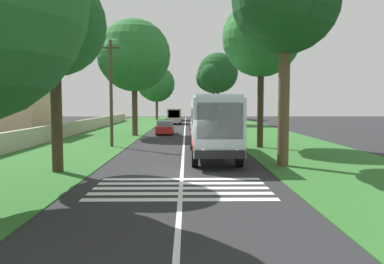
{
  "coord_description": "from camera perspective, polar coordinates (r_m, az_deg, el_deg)",
  "views": [
    {
      "loc": [
        -18.32,
        -0.22,
        3.28
      ],
      "look_at": [
        4.44,
        -0.54,
        1.6
      ],
      "focal_mm": 36.38,
      "sensor_mm": 36.0,
      "label": 1
    }
  ],
  "objects": [
    {
      "name": "centre_line",
      "position": [
        33.48,
        -1.18,
        -1.4
      ],
      "size": [
        110.0,
        0.16,
        0.01
      ],
      "primitive_type": "cube",
      "color": "silver",
      "rests_on": "ground"
    },
    {
      "name": "roadside_tree_right_1",
      "position": [
        29.28,
        9.73,
        13.08
      ],
      "size": [
        7.17,
        5.77,
        10.81
      ],
      "color": "#3D2D1E",
      "rests_on": "grass_verge_right"
    },
    {
      "name": "trailing_car_1",
      "position": [
        49.03,
        0.75,
        1.16
      ],
      "size": [
        4.3,
        1.78,
        1.43
      ],
      "color": "#B7A893",
      "rests_on": "ground"
    },
    {
      "name": "coach_bus",
      "position": [
        23.86,
        2.99,
        1.49
      ],
      "size": [
        11.16,
        2.62,
        3.73
      ],
      "color": "silver",
      "rests_on": "ground"
    },
    {
      "name": "trailing_car_2",
      "position": [
        54.91,
        0.97,
        1.49
      ],
      "size": [
        4.3,
        1.78,
        1.43
      ],
      "color": "#B21E1E",
      "rests_on": "ground"
    },
    {
      "name": "roadside_tree_right_3",
      "position": [
        60.4,
        3.69,
        8.5
      ],
      "size": [
        7.14,
        6.15,
        11.0
      ],
      "color": "#4C3826",
      "rests_on": "grass_verge_right"
    },
    {
      "name": "roadside_wall",
      "position": [
        40.18,
        -17.91,
        0.36
      ],
      "size": [
        70.0,
        0.4,
        1.36
      ],
      "primitive_type": "cube",
      "color": "#B2A893",
      "rests_on": "grass_verge_left"
    },
    {
      "name": "roadside_building",
      "position": [
        44.15,
        -25.82,
        4.16
      ],
      "size": [
        8.64,
        9.28,
        7.03
      ],
      "color": "beige",
      "rests_on": "ground"
    },
    {
      "name": "roadside_tree_right_2",
      "position": [
        82.14,
        3.02,
        8.03
      ],
      "size": [
        9.15,
        7.39,
        12.57
      ],
      "color": "#3D2D1E",
      "rests_on": "grass_verge_right"
    },
    {
      "name": "roadside_tree_right_0",
      "position": [
        21.3,
        13.08,
        17.86
      ],
      "size": [
        6.75,
        5.51,
        11.25
      ],
      "color": "brown",
      "rests_on": "grass_verge_right"
    },
    {
      "name": "roadside_tree_left_1",
      "position": [
        40.06,
        -8.67,
        10.76
      ],
      "size": [
        8.5,
        7.22,
        11.64
      ],
      "color": "#4C3826",
      "rests_on": "grass_verge_left"
    },
    {
      "name": "trailing_minibus_0",
      "position": [
        62.27,
        -2.57,
        2.61
      ],
      "size": [
        6.0,
        2.14,
        2.53
      ],
      "color": "#BFB299",
      "rests_on": "ground"
    },
    {
      "name": "roadside_tree_left_3",
      "position": [
        78.8,
        -5.35,
        6.87
      ],
      "size": [
        9.03,
        7.23,
        10.76
      ],
      "color": "brown",
      "rests_on": "grass_verge_left"
    },
    {
      "name": "grass_verge_right",
      "position": [
        34.42,
        12.61,
        -1.32
      ],
      "size": [
        120.0,
        8.0,
        0.04
      ],
      "primitive_type": "cube",
      "color": "#2D6628",
      "rests_on": "ground"
    },
    {
      "name": "ground",
      "position": [
        18.61,
        -1.48,
        -5.93
      ],
      "size": [
        160.0,
        160.0,
        0.0
      ],
      "primitive_type": "plane",
      "color": "#262628"
    },
    {
      "name": "trailing_car_0",
      "position": [
        41.51,
        -3.99,
        0.6
      ],
      "size": [
        4.3,
        1.78,
        1.43
      ],
      "color": "#B21E1E",
      "rests_on": "ground"
    },
    {
      "name": "utility_pole",
      "position": [
        29.82,
        -11.78,
        5.83
      ],
      "size": [
        0.24,
        1.4,
        7.96
      ],
      "color": "#473828",
      "rests_on": "grass_verge_left"
    },
    {
      "name": "grass_verge_left",
      "position": [
        34.52,
        -14.92,
        -1.34
      ],
      "size": [
        120.0,
        8.0,
        0.04
      ],
      "primitive_type": "cube",
      "color": "#2D6628",
      "rests_on": "ground"
    },
    {
      "name": "roadside_tree_left_0",
      "position": [
        19.75,
        -19.88,
        14.15
      ],
      "size": [
        5.8,
        4.78,
        9.29
      ],
      "color": "#3D2D1E",
      "rests_on": "grass_verge_left"
    },
    {
      "name": "zebra_crossing",
      "position": [
        15.2,
        -1.64,
        -8.22
      ],
      "size": [
        4.05,
        6.8,
        0.01
      ],
      "color": "silver",
      "rests_on": "ground"
    }
  ]
}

